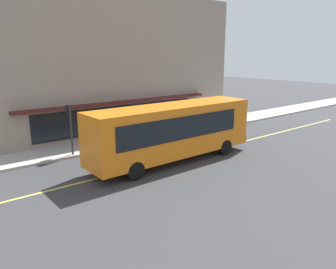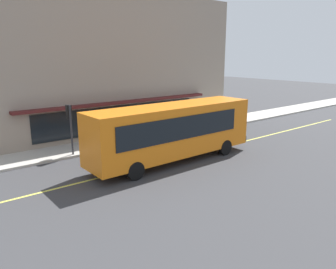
{
  "view_description": "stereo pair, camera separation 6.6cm",
  "coord_description": "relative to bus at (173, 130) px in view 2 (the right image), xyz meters",
  "views": [
    {
      "loc": [
        -15.22,
        -15.13,
        6.43
      ],
      "look_at": [
        -2.95,
        0.23,
        1.6
      ],
      "focal_mm": 34.95,
      "sensor_mm": 36.0,
      "label": 1
    },
    {
      "loc": [
        -15.17,
        -15.17,
        6.43
      ],
      "look_at": [
        -2.95,
        0.23,
        1.6
      ],
      "focal_mm": 34.95,
      "sensor_mm": 36.0,
      "label": 2
    }
  ],
  "objects": [
    {
      "name": "storefront_building",
      "position": [
        0.84,
        11.95,
        3.63
      ],
      "size": [
        23.62,
        9.62,
        11.24
      ],
      "color": "gray",
      "rests_on": "ground"
    },
    {
      "name": "bus",
      "position": [
        0.0,
        0.0,
        0.0
      ],
      "size": [
        11.16,
        2.69,
        3.5
      ],
      "color": "orange",
      "rests_on": "ground"
    },
    {
      "name": "ground",
      "position": [
        2.91,
        0.26,
        -1.99
      ],
      "size": [
        120.0,
        120.0,
        0.0
      ],
      "primitive_type": "plane",
      "color": "#38383A"
    },
    {
      "name": "traffic_light",
      "position": [
        -4.51,
        4.89,
        0.55
      ],
      "size": [
        0.3,
        0.52,
        3.2
      ],
      "color": "#2D2D33",
      "rests_on": "sidewalk"
    },
    {
      "name": "pedestrian_by_curb",
      "position": [
        -1.98,
        6.04,
        -0.74
      ],
      "size": [
        0.34,
        0.34,
        1.8
      ],
      "color": "black",
      "rests_on": "sidewalk"
    },
    {
      "name": "sidewalk",
      "position": [
        2.91,
        5.93,
        -1.91
      ],
      "size": [
        80.0,
        3.04,
        0.15
      ],
      "primitive_type": "cube",
      "color": "#B2ADA3",
      "rests_on": "ground"
    },
    {
      "name": "lane_centre_stripe",
      "position": [
        2.91,
        0.26,
        -1.98
      ],
      "size": [
        36.0,
        0.16,
        0.01
      ],
      "primitive_type": "cube",
      "color": "#D8D14C",
      "rests_on": "ground"
    },
    {
      "name": "pedestrian_waiting",
      "position": [
        10.43,
        5.69,
        -0.81
      ],
      "size": [
        0.34,
        0.34,
        1.71
      ],
      "color": "black",
      "rests_on": "sidewalk"
    },
    {
      "name": "car_white",
      "position": [
        3.8,
        3.28,
        -1.24
      ],
      "size": [
        4.38,
        2.03,
        1.52
      ],
      "color": "white",
      "rests_on": "ground"
    }
  ]
}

